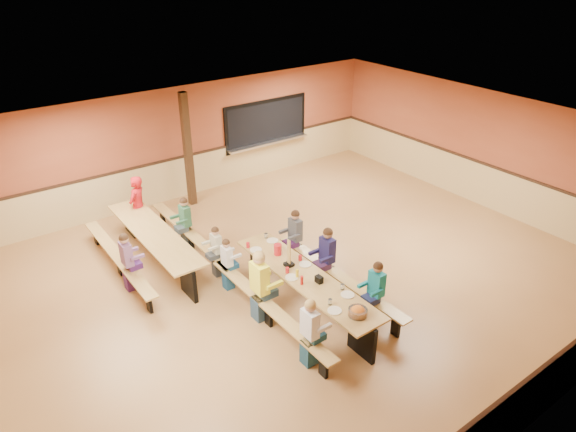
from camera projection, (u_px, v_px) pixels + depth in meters
ground at (298, 276)px, 10.75m from camera, size 12.00×12.00×0.00m
room_envelope at (298, 247)px, 10.43m from camera, size 12.04×10.04×3.02m
kitchen_pass_through at (266, 125)px, 14.96m from camera, size 2.78×0.28×1.38m
structural_post at (188, 150)px, 13.09m from camera, size 0.18×0.18×3.00m
cafeteria_table_main at (305, 285)px, 9.54m from camera, size 1.91×3.70×0.74m
cafeteria_table_second at (155, 241)px, 10.99m from camera, size 1.91×3.70×0.74m
seated_child_white_left at (310, 333)px, 8.22m from camera, size 0.39×0.32×1.25m
seated_adult_yellow at (260, 286)px, 9.21m from camera, size 0.46×0.38×1.41m
seated_child_grey_left at (227, 264)px, 10.12m from camera, size 0.32×0.26×1.11m
seated_child_teal_right at (376, 292)px, 9.21m from camera, size 0.38×0.31×1.23m
seated_child_navy_right at (327, 258)px, 10.17m from camera, size 0.41×0.33×1.29m
seated_child_char_right at (295, 237)px, 10.92m from camera, size 0.39×0.32×1.25m
seated_child_purple_sec at (128, 262)px, 10.07m from camera, size 0.38×0.31×1.23m
seated_child_green_sec at (186, 223)px, 11.51m from camera, size 0.37×0.31×1.22m
seated_child_tan_sec at (217, 252)px, 10.53m from camera, size 0.33×0.27×1.12m
standing_woman at (138, 206)px, 11.96m from camera, size 0.65×0.62×1.49m
punch_pitcher at (278, 249)px, 10.05m from camera, size 0.16×0.16×0.22m
chip_bowl at (358, 312)px, 8.40m from camera, size 0.32×0.32×0.15m
napkin_dispenser at (319, 279)px, 9.23m from camera, size 0.10×0.14×0.13m
condiment_mustard at (297, 273)px, 9.36m from camera, size 0.06×0.06×0.17m
condiment_ketchup at (302, 280)px, 9.16m from camera, size 0.06×0.06×0.17m
table_paddle at (289, 260)px, 9.67m from camera, size 0.16×0.16×0.56m
place_settings at (305, 273)px, 9.41m from camera, size 0.65×3.30×0.11m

